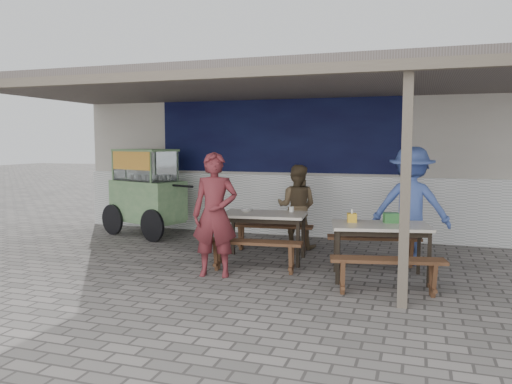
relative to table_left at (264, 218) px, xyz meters
The scene contains 17 objects.
ground 1.02m from the table_left, 105.92° to the right, with size 60.00×60.00×0.00m, color slate.
back_wall 3.04m from the table_left, 94.24° to the left, with size 9.00×1.28×3.50m.
warung_roof 2.06m from the table_left, 139.74° to the left, with size 9.00×4.21×2.81m.
table_left is the anchor object (origin of this frame).
bench_left_street 0.79m from the table_left, 84.19° to the right, with size 1.40×0.42×0.45m.
bench_left_wall 0.79m from the table_left, 95.81° to the left, with size 1.40×0.42×0.45m.
table_right 1.88m from the table_left, 16.34° to the right, with size 1.39×1.00×0.75m.
bench_right_street 2.33m from the table_left, 32.22° to the right, with size 1.40×0.55×0.45m.
bench_right_wall 1.71m from the table_left, ahead, with size 1.40×0.55×0.45m.
vendor_cart 3.17m from the table_left, 154.86° to the left, with size 2.19×1.32×1.71m.
patron_street_side 1.14m from the table_left, 109.28° to the right, with size 0.62×0.41×1.71m, color maroon.
patron_wall_side 1.12m from the table_left, 76.44° to the left, with size 0.71×0.55×1.46m, color brown.
patron_right_table 2.24m from the table_left, 12.80° to the left, with size 1.15×0.66×1.78m, color #4A65BC.
tissue_box 1.50m from the table_left, 18.08° to the right, with size 0.12×0.12×0.12m, color gold.
donation_box 1.97m from the table_left, 10.26° to the right, with size 0.20×0.14×0.14m, color #357838.
condiment_jar 0.48m from the table_left, 37.44° to the left, with size 0.07×0.07×0.08m, color white.
condiment_bowl 0.35m from the table_left, 161.65° to the left, with size 0.18×0.18×0.05m, color white.
Camera 1 is at (2.49, -6.59, 1.84)m, focal length 35.00 mm.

